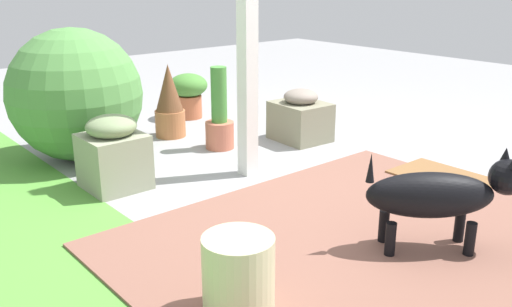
{
  "coord_description": "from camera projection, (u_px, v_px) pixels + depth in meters",
  "views": [
    {
      "loc": [
        -2.47,
        2.3,
        1.33
      ],
      "look_at": [
        -0.02,
        0.24,
        0.28
      ],
      "focal_mm": 39.0,
      "sensor_mm": 36.0,
      "label": 1
    }
  ],
  "objects": [
    {
      "name": "terracotta_pot_broad",
      "position": [
        188.0,
        92.0,
        5.25
      ],
      "size": [
        0.36,
        0.36,
        0.42
      ],
      "color": "#BB613E",
      "rests_on": "ground"
    },
    {
      "name": "terracotta_pot_tall",
      "position": [
        219.0,
        120.0,
        4.34
      ],
      "size": [
        0.22,
        0.22,
        0.64
      ],
      "color": "#C4684F",
      "rests_on": "ground"
    },
    {
      "name": "round_shrub",
      "position": [
        75.0,
        95.0,
        4.02
      ],
      "size": [
        0.96,
        0.96,
        0.96
      ],
      "primitive_type": "sphere",
      "color": "#4E8942",
      "rests_on": "ground"
    },
    {
      "name": "stone_planter_far",
      "position": [
        113.0,
        153.0,
        3.53
      ],
      "size": [
        0.37,
        0.37,
        0.48
      ],
      "color": "gray",
      "rests_on": "ground"
    },
    {
      "name": "stone_planter_nearest",
      "position": [
        300.0,
        117.0,
        4.56
      ],
      "size": [
        0.46,
        0.4,
        0.43
      ],
      "color": "gray",
      "rests_on": "ground"
    },
    {
      "name": "ground_plane",
      "position": [
        281.0,
        186.0,
        3.62
      ],
      "size": [
        12.0,
        12.0,
        0.0
      ],
      "primitive_type": "plane",
      "color": "#969697"
    },
    {
      "name": "brick_path",
      "position": [
        355.0,
        237.0,
        2.9
      ],
      "size": [
        1.8,
        2.4,
        0.02
      ],
      "primitive_type": "cube",
      "color": "brown",
      "rests_on": "ground"
    },
    {
      "name": "terracotta_pot_spiky",
      "position": [
        169.0,
        103.0,
        4.63
      ],
      "size": [
        0.25,
        0.25,
        0.61
      ],
      "color": "#BA6E41",
      "rests_on": "ground"
    },
    {
      "name": "porch_pillar",
      "position": [
        247.0,
        14.0,
        3.51
      ],
      "size": [
        0.1,
        0.1,
        2.15
      ],
      "primitive_type": "cube",
      "color": "white",
      "rests_on": "ground"
    },
    {
      "name": "ceramic_urn",
      "position": [
        238.0,
        277.0,
        2.2
      ],
      "size": [
        0.29,
        0.29,
        0.35
      ],
      "primitive_type": "cylinder",
      "color": "beige",
      "rests_on": "ground"
    },
    {
      "name": "dog",
      "position": [
        441.0,
        194.0,
        2.69
      ],
      "size": [
        0.6,
        0.67,
        0.53
      ],
      "color": "black",
      "rests_on": "ground"
    },
    {
      "name": "doormat",
      "position": [
        443.0,
        178.0,
        3.72
      ],
      "size": [
        0.62,
        0.43,
        0.03
      ],
      "primitive_type": "cube",
      "rotation": [
        0.0,
        0.0,
        -0.0
      ],
      "color": "brown",
      "rests_on": "ground"
    }
  ]
}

